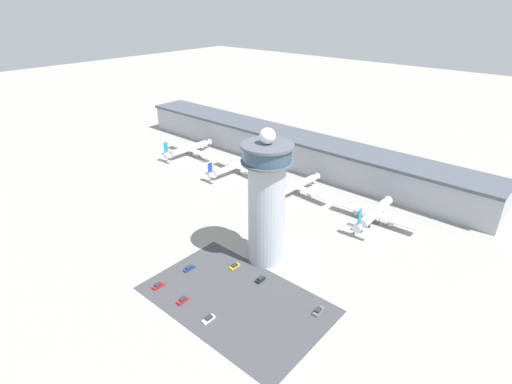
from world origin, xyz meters
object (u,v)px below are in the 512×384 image
at_px(airplane_gate_bravo, 236,166).
at_px(airplane_gate_charlie, 296,186).
at_px(control_tower, 267,200).
at_px(airplane_gate_delta, 374,214).
at_px(car_black_suv, 260,279).
at_px(airplane_gate_alpha, 189,149).
at_px(service_truck_fuel, 270,227).
at_px(car_blue_compact, 208,319).
at_px(service_truck_catering, 369,221).
at_px(car_navy_sedan, 235,266).
at_px(car_grey_coupe, 158,286).
at_px(car_maroon_suv, 189,268).
at_px(car_red_hatchback, 318,311).
at_px(car_silver_sedan, 183,300).

height_order(airplane_gate_bravo, airplane_gate_charlie, airplane_gate_charlie).
relative_size(control_tower, airplane_gate_charlie, 1.31).
xyz_separation_m(control_tower, airplane_gate_delta, (19.40, 54.19, -21.96)).
distance_m(airplane_gate_delta, car_black_suv, 67.56).
distance_m(airplane_gate_alpha, car_black_suv, 137.42).
height_order(service_truck_fuel, car_blue_compact, service_truck_fuel).
bearing_deg(service_truck_catering, airplane_gate_alpha, 178.48).
bearing_deg(car_navy_sedan, car_grey_coupe, -115.92).
xyz_separation_m(airplane_gate_bravo, car_black_suv, (75.50, -66.88, -3.77)).
distance_m(airplane_gate_bravo, airplane_gate_delta, 87.47).
bearing_deg(car_black_suv, service_truck_fuel, 123.33).
height_order(control_tower, car_maroon_suv, control_tower).
bearing_deg(car_navy_sedan, airplane_gate_alpha, 147.34).
bearing_deg(car_blue_compact, control_tower, 101.39).
bearing_deg(airplane_gate_bravo, car_grey_coupe, -61.92).
distance_m(airplane_gate_delta, car_maroon_suv, 87.40).
bearing_deg(car_black_suv, airplane_gate_delta, 79.78).
relative_size(car_blue_compact, car_navy_sedan, 1.06).
relative_size(airplane_gate_charlie, car_blue_compact, 8.79).
height_order(service_truck_catering, car_navy_sedan, service_truck_catering).
distance_m(car_grey_coupe, car_red_hatchback, 57.37).
bearing_deg(airplane_gate_bravo, car_navy_sedan, -46.99).
height_order(airplane_gate_bravo, car_navy_sedan, airplane_gate_bravo).
distance_m(control_tower, car_red_hatchback, 43.32).
xyz_separation_m(service_truck_catering, car_maroon_suv, (-35.83, -77.23, -0.31)).
distance_m(airplane_gate_alpha, car_red_hatchback, 159.77).
height_order(service_truck_catering, car_red_hatchback, service_truck_catering).
bearing_deg(car_grey_coupe, car_black_suv, 46.34).
bearing_deg(airplane_gate_charlie, car_black_suv, -64.20).
bearing_deg(car_silver_sedan, airplane_gate_delta, 75.00).
bearing_deg(airplane_gate_alpha, airplane_gate_delta, -0.69).
bearing_deg(airplane_gate_bravo, airplane_gate_charlie, 0.09).
relative_size(car_black_suv, car_navy_sedan, 0.93).
bearing_deg(airplane_gate_charlie, car_blue_compact, -70.67).
bearing_deg(car_red_hatchback, car_black_suv, -179.95).
height_order(service_truck_catering, car_silver_sedan, service_truck_catering).
height_order(control_tower, car_blue_compact, control_tower).
height_order(control_tower, airplane_gate_delta, control_tower).
bearing_deg(airplane_gate_bravo, car_silver_sedan, -56.00).
bearing_deg(airplane_gate_bravo, service_truck_fuel, -33.03).
xyz_separation_m(airplane_gate_alpha, car_black_suv, (119.38, -67.96, -3.76)).
xyz_separation_m(car_blue_compact, car_grey_coupe, (-25.84, -0.56, 0.00)).
distance_m(service_truck_fuel, car_grey_coupe, 58.06).
bearing_deg(airplane_gate_charlie, control_tower, -65.52).
height_order(car_black_suv, car_red_hatchback, car_red_hatchback).
height_order(control_tower, car_black_suv, control_tower).
relative_size(airplane_gate_delta, car_black_suv, 9.91).
height_order(airplane_gate_delta, service_truck_fuel, airplane_gate_delta).
bearing_deg(car_maroon_suv, airplane_gate_bravo, 122.40).
height_order(control_tower, car_navy_sedan, control_tower).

